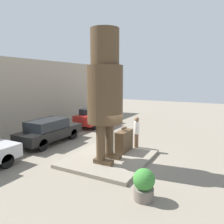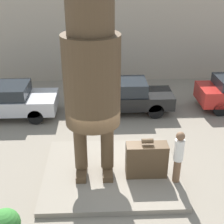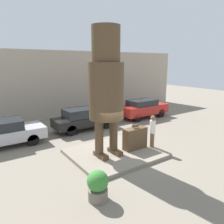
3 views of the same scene
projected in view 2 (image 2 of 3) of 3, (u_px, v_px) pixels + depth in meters
ground_plane at (111, 174)px, 10.52m from camera, size 60.00×60.00×0.00m
pedestal at (111, 172)px, 10.48m from camera, size 4.46×3.82×0.17m
building_backdrop at (104, 31)px, 17.70m from camera, size 28.00×0.60×5.67m
statue_figure at (92, 68)px, 8.79m from camera, size 1.67×1.67×6.16m
giant_suitcase at (146, 160)px, 9.99m from camera, size 1.32×0.51×1.36m
tourist at (178, 155)px, 9.52m from camera, size 0.30×0.30×1.78m
parked_car_silver at (5, 100)px, 14.08m from camera, size 4.48×1.88×1.52m
parked_car_black at (123, 95)px, 14.49m from camera, size 4.51×1.70×1.56m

